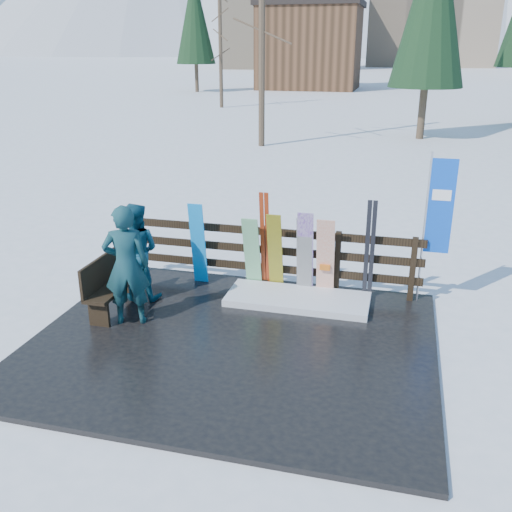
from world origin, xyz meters
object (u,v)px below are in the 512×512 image
(snowboard_4, at_px, (304,256))
(rental_flag, at_px, (437,212))
(bench, at_px, (111,281))
(snowboard_3, at_px, (305,254))
(person_front, at_px, (126,265))
(snowboard_2, at_px, (275,252))
(snowboard_5, at_px, (325,258))
(person_back, at_px, (136,252))
(snowboard_1, at_px, (252,253))
(snowboard_0, at_px, (198,244))

(snowboard_4, relative_size, rental_flag, 0.56)
(bench, height_order, snowboard_3, snowboard_3)
(rental_flag, distance_m, person_front, 5.13)
(snowboard_2, relative_size, snowboard_5, 1.04)
(person_back, bearing_deg, snowboard_2, -164.71)
(snowboard_1, xyz_separation_m, snowboard_3, (0.97, 0.00, 0.08))
(snowboard_1, height_order, snowboard_4, snowboard_4)
(snowboard_0, relative_size, snowboard_5, 1.07)
(bench, height_order, snowboard_0, snowboard_0)
(snowboard_2, bearing_deg, rental_flag, 5.77)
(snowboard_1, distance_m, rental_flag, 3.24)
(rental_flag, relative_size, person_back, 1.51)
(snowboard_0, bearing_deg, person_front, -106.84)
(rental_flag, bearing_deg, snowboard_0, -176.25)
(snowboard_3, bearing_deg, snowboard_1, 180.00)
(rental_flag, height_order, person_front, rental_flag)
(snowboard_1, bearing_deg, person_front, -131.25)
(snowboard_4, height_order, person_front, person_front)
(bench, height_order, person_front, person_front)
(bench, distance_m, person_back, 0.69)
(snowboard_2, height_order, snowboard_4, snowboard_2)
(snowboard_1, bearing_deg, bench, -145.00)
(snowboard_4, xyz_separation_m, person_front, (-2.51, -1.78, 0.25))
(snowboard_2, distance_m, rental_flag, 2.82)
(person_back, bearing_deg, snowboard_0, -139.13)
(snowboard_2, distance_m, person_back, 2.44)
(snowboard_3, xyz_separation_m, person_back, (-2.82, -0.87, 0.08))
(snowboard_5, bearing_deg, snowboard_0, -180.00)
(bench, distance_m, snowboard_5, 3.67)
(snowboard_2, height_order, person_front, person_front)
(rental_flag, bearing_deg, person_back, -167.04)
(bench, distance_m, snowboard_3, 3.35)
(snowboard_2, height_order, person_back, person_back)
(person_back, bearing_deg, person_front, 101.81)
(snowboard_5, bearing_deg, snowboard_2, 180.00)
(snowboard_0, height_order, person_back, person_back)
(snowboard_5, xyz_separation_m, rental_flag, (1.78, 0.27, 0.88))
(snowboard_2, relative_size, person_front, 0.79)
(bench, xyz_separation_m, snowboard_3, (3.02, 1.43, 0.26))
(person_front, bearing_deg, rental_flag, -176.92)
(snowboard_4, bearing_deg, rental_flag, 7.17)
(person_front, height_order, person_back, person_front)
(snowboard_1, relative_size, rental_flag, 0.55)
(person_front, bearing_deg, snowboard_5, -168.97)
(person_front, bearing_deg, snowboard_1, -151.91)
(snowboard_0, relative_size, snowboard_4, 1.08)
(snowboard_5, relative_size, person_front, 0.76)
(snowboard_2, height_order, snowboard_5, snowboard_2)
(bench, height_order, snowboard_5, snowboard_5)
(bench, distance_m, snowboard_4, 3.33)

